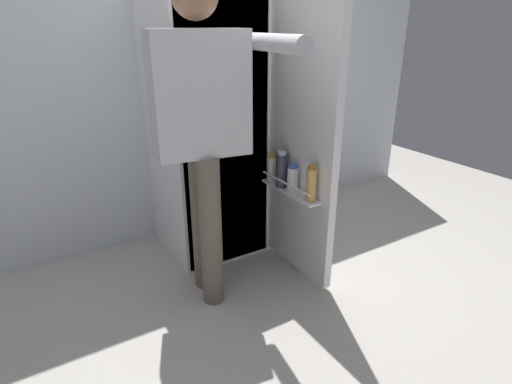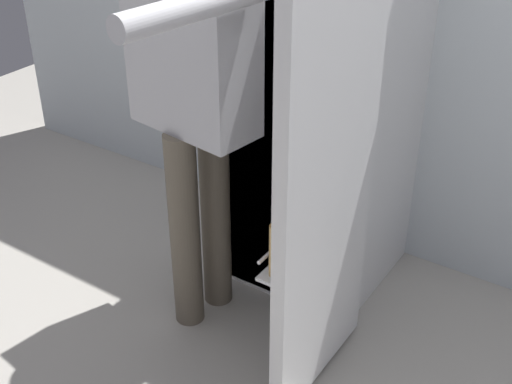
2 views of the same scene
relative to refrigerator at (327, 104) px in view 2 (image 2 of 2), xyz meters
name	(u,v)px [view 2 (image 2 of 2)]	position (x,y,z in m)	size (l,w,h in m)	color
ground_plane	(251,333)	(-0.02, -0.51, -0.84)	(6.41, 6.41, 0.00)	#B7B2A8
refrigerator	(327,104)	(0.00, 0.00, 0.00)	(0.66, 1.21, 1.67)	white
person	(195,80)	(-0.27, -0.48, 0.20)	(0.58, 0.83, 1.70)	#665B4C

